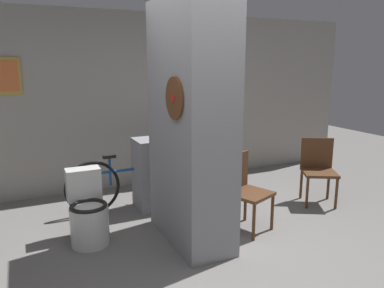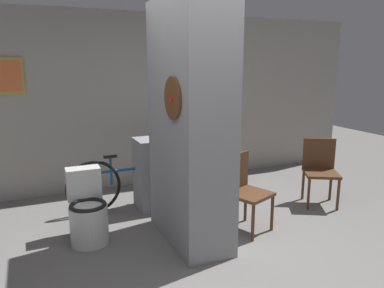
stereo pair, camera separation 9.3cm
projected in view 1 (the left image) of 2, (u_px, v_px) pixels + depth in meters
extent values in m
plane|color=slate|center=(207.00, 265.00, 3.53)|extent=(14.00, 14.00, 0.00)
cube|color=gray|center=(128.00, 102.00, 5.59)|extent=(8.00, 0.06, 2.60)
cube|color=#B79338|center=(6.00, 76.00, 4.81)|extent=(0.36, 0.02, 0.48)
cube|color=#D86633|center=(6.00, 76.00, 4.79)|extent=(0.30, 0.01, 0.39)
cube|color=#B79338|center=(217.00, 83.00, 6.11)|extent=(0.44, 0.02, 0.34)
cube|color=teal|center=(218.00, 83.00, 6.10)|extent=(0.36, 0.01, 0.28)
cube|color=#B79338|center=(172.00, 64.00, 5.72)|extent=(0.28, 0.02, 0.38)
cube|color=#B24C8C|center=(172.00, 64.00, 5.70)|extent=(0.23, 0.01, 0.31)
cube|color=gray|center=(191.00, 120.00, 3.82)|extent=(0.52, 1.17, 2.60)
cylinder|color=#593319|center=(174.00, 98.00, 3.44)|extent=(0.03, 0.40, 0.40)
cylinder|color=red|center=(173.00, 99.00, 3.44)|extent=(0.01, 0.07, 0.07)
cube|color=gray|center=(187.00, 169.00, 5.06)|extent=(1.41, 0.44, 0.92)
cylinder|color=silver|center=(90.00, 226.00, 3.91)|extent=(0.40, 0.40, 0.41)
torus|color=black|center=(89.00, 206.00, 3.86)|extent=(0.38, 0.38, 0.04)
cube|color=silver|center=(84.00, 184.00, 4.05)|extent=(0.36, 0.20, 0.35)
cylinder|color=#4C2D19|center=(254.00, 222.00, 3.98)|extent=(0.04, 0.04, 0.42)
cylinder|color=#4C2D19|center=(272.00, 212.00, 4.25)|extent=(0.04, 0.04, 0.42)
cylinder|color=#4C2D19|center=(226.00, 213.00, 4.23)|extent=(0.04, 0.04, 0.42)
cylinder|color=#4C2D19|center=(245.00, 204.00, 4.50)|extent=(0.04, 0.04, 0.42)
cube|color=#4C2D19|center=(250.00, 194.00, 4.19)|extent=(0.55, 0.55, 0.04)
cube|color=#4C2D19|center=(236.00, 171.00, 4.27)|extent=(0.41, 0.19, 0.42)
cylinder|color=#4C2D19|center=(307.00, 193.00, 4.87)|extent=(0.04, 0.04, 0.42)
cylinder|color=#4C2D19|center=(336.00, 194.00, 4.84)|extent=(0.04, 0.04, 0.42)
cylinder|color=#4C2D19|center=(301.00, 184.00, 5.23)|extent=(0.04, 0.04, 0.42)
cylinder|color=#4C2D19|center=(328.00, 185.00, 5.21)|extent=(0.04, 0.04, 0.42)
cube|color=#4C2D19|center=(319.00, 173.00, 4.99)|extent=(0.58, 0.58, 0.04)
cube|color=#4C2D19|center=(317.00, 153.00, 5.13)|extent=(0.39, 0.23, 0.42)
torus|color=black|center=(93.00, 188.00, 4.66)|extent=(0.69, 0.04, 0.69)
torus|color=black|center=(161.00, 178.00, 5.04)|extent=(0.69, 0.04, 0.69)
cylinder|color=#194C8C|center=(128.00, 170.00, 4.81)|extent=(0.84, 0.04, 0.04)
cylinder|color=#194C8C|center=(110.00, 172.00, 4.72)|extent=(0.03, 0.03, 0.36)
cylinder|color=#194C8C|center=(158.00, 166.00, 4.98)|extent=(0.03, 0.03, 0.32)
cube|color=black|center=(109.00, 157.00, 4.68)|extent=(0.16, 0.06, 0.04)
cylinder|color=#262626|center=(157.00, 154.00, 4.94)|extent=(0.03, 0.42, 0.03)
cylinder|color=silver|center=(170.00, 131.00, 4.80)|extent=(0.09, 0.09, 0.19)
cylinder|color=silver|center=(170.00, 120.00, 4.77)|extent=(0.03, 0.03, 0.08)
sphere|color=#333333|center=(170.00, 116.00, 4.76)|extent=(0.04, 0.04, 0.04)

